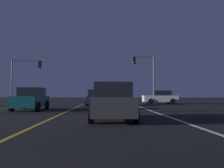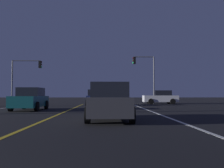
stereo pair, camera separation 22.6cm
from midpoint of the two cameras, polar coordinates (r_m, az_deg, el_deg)
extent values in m
cube|color=silver|center=(12.68, 13.69, -7.72)|extent=(0.16, 34.41, 0.01)
cube|color=gold|center=(12.54, -13.90, -7.78)|extent=(0.16, 34.41, 0.01)
cylinder|color=black|center=(30.14, 9.40, -4.07)|extent=(0.68, 0.22, 0.68)
cylinder|color=black|center=(31.91, 8.79, -3.98)|extent=(0.68, 0.22, 0.68)
cylinder|color=black|center=(30.76, 14.36, -3.99)|extent=(0.68, 0.22, 0.68)
cylinder|color=black|center=(32.49, 13.49, -3.92)|extent=(0.68, 0.22, 0.68)
cube|color=silver|center=(31.29, 11.52, -3.41)|extent=(4.30, 1.80, 0.80)
cube|color=black|center=(31.34, 11.95, -2.09)|extent=(2.10, 1.60, 0.64)
cube|color=red|center=(31.25, 15.52, -3.18)|extent=(0.08, 0.24, 0.16)
cube|color=red|center=(32.40, 14.90, -3.16)|extent=(0.08, 0.24, 0.16)
cylinder|color=black|center=(27.57, -5.31, -4.24)|extent=(0.22, 0.68, 0.68)
cylinder|color=black|center=(27.51, -1.56, -4.25)|extent=(0.22, 0.68, 0.68)
cylinder|color=black|center=(24.88, -5.74, -4.42)|extent=(0.22, 0.68, 0.68)
cylinder|color=black|center=(24.81, -1.57, -4.44)|extent=(0.22, 0.68, 0.68)
cube|color=navy|center=(26.17, -3.54, -3.63)|extent=(1.80, 4.30, 0.80)
cube|color=black|center=(25.92, -3.56, -2.05)|extent=(1.60, 2.10, 0.64)
cube|color=red|center=(24.10, -5.15, -3.49)|extent=(0.24, 0.08, 0.16)
cube|color=red|center=(24.06, -2.29, -3.50)|extent=(0.24, 0.08, 0.16)
cylinder|color=black|center=(12.52, -4.33, -6.31)|extent=(0.22, 0.68, 0.68)
cylinder|color=black|center=(12.56, 3.95, -6.30)|extent=(0.22, 0.68, 0.68)
cylinder|color=black|center=(9.83, -5.13, -7.35)|extent=(0.22, 0.68, 0.68)
cylinder|color=black|center=(9.88, 5.43, -7.32)|extent=(0.22, 0.68, 0.68)
cube|color=#38383D|center=(11.14, -0.03, -5.14)|extent=(1.80, 4.30, 0.80)
cube|color=black|center=(10.88, 0.00, -1.41)|extent=(1.60, 2.10, 0.64)
cube|color=red|center=(9.04, -3.53, -5.11)|extent=(0.24, 0.08, 0.16)
cube|color=red|center=(9.08, 4.09, -5.10)|extent=(0.24, 0.08, 0.16)
cylinder|color=black|center=(17.63, -17.00, -5.11)|extent=(0.22, 0.68, 0.68)
cylinder|color=black|center=(18.19, -22.49, -4.95)|extent=(0.22, 0.68, 0.68)
cylinder|color=black|center=(20.24, -14.94, -4.79)|extent=(0.22, 0.68, 0.68)
cylinder|color=black|center=(20.73, -19.80, -4.67)|extent=(0.22, 0.68, 0.68)
cube|color=#145156|center=(19.16, -18.50, -3.92)|extent=(1.80, 4.30, 0.80)
cube|color=black|center=(19.40, -18.26, -1.77)|extent=(1.60, 2.10, 0.64)
cube|color=red|center=(21.02, -15.25, -3.55)|extent=(0.24, 0.08, 0.16)
cube|color=red|center=(21.34, -18.38, -3.49)|extent=(0.24, 0.08, 0.16)
cylinder|color=#4C4C51|center=(30.57, 10.08, 0.90)|extent=(0.14, 0.14, 5.95)
cylinder|color=#4C4C51|center=(30.66, 7.81, 6.37)|extent=(2.42, 0.10, 0.10)
cube|color=black|center=(30.43, 5.55, 5.57)|extent=(0.28, 0.36, 0.90)
sphere|color=#3A0605|center=(30.45, 5.25, 6.13)|extent=(0.20, 0.20, 0.20)
sphere|color=#3C2706|center=(30.41, 5.25, 5.57)|extent=(0.20, 0.20, 0.20)
sphere|color=#19E059|center=(30.37, 5.26, 5.01)|extent=(0.20, 0.20, 0.20)
cylinder|color=#4C4C51|center=(32.06, -22.35, 0.41)|extent=(0.14, 0.14, 5.41)
cylinder|color=#4C4C51|center=(31.73, -19.40, 5.20)|extent=(3.38, 0.10, 0.10)
cube|color=black|center=(31.20, -16.45, 4.46)|extent=(0.28, 0.36, 0.90)
sphere|color=#3A0605|center=(31.19, -16.16, 5.01)|extent=(0.20, 0.20, 0.20)
sphere|color=#3C2706|center=(31.16, -16.17, 4.47)|extent=(0.20, 0.20, 0.20)
sphere|color=#19E059|center=(31.12, -16.17, 3.92)|extent=(0.20, 0.20, 0.20)
camera|label=1|loc=(0.11, -91.41, 0.06)|focal=38.70mm
camera|label=2|loc=(0.11, 88.59, -0.06)|focal=38.70mm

